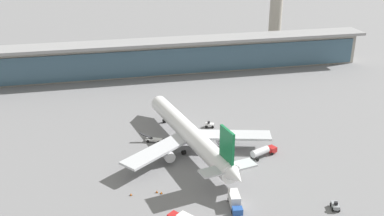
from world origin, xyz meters
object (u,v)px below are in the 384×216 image
Objects in this scene: airliner_on_stand at (191,135)px; service_truck_mid_apron_red at (263,151)px; safety_cone_alpha at (161,193)px; safety_cone_charlie at (157,192)px; service_truck_under_wing_white at (153,139)px; service_truck_at_far_stand_grey at (335,206)px; service_truck_by_tail_white at (210,125)px; safety_cone_bravo at (131,194)px; service_truck_on_taxiway_blue at (235,201)px.

service_truck_mid_apron_red is (18.87, -8.16, -3.29)m from airliner_on_stand.
safety_cone_charlie is at bearing 144.64° from safety_cone_alpha.
safety_cone_alpha is (-2.02, -28.02, -0.49)m from service_truck_under_wing_white.
service_truck_mid_apron_red is at bearing 105.34° from service_truck_at_far_stand_grey.
service_truck_by_tail_white is 43.86m from safety_cone_bravo.
service_truck_under_wing_white is at bearing 110.45° from service_truck_on_taxiway_blue.
service_truck_by_tail_white is at bearing 49.54° from safety_cone_bravo.
airliner_on_stand is 18.20× the size of service_truck_by_tail_white.
service_truck_on_taxiway_blue is at bearing -69.55° from service_truck_under_wing_white.
service_truck_mid_apron_red is at bearing -28.84° from service_truck_under_wing_white.
service_truck_on_taxiway_blue reaches higher than safety_cone_alpha.
airliner_on_stand is 18.42× the size of service_truck_at_far_stand_grey.
airliner_on_stand reaches higher than service_truck_mid_apron_red.
safety_cone_bravo is at bearing 156.77° from service_truck_on_taxiway_blue.
airliner_on_stand is 23.96m from safety_cone_charlie.
service_truck_on_taxiway_blue reaches higher than safety_cone_bravo.
airliner_on_stand reaches higher than safety_cone_charlie.
service_truck_mid_apron_red reaches higher than service_truck_by_tail_white.
airliner_on_stand is at bearing 156.60° from service_truck_mid_apron_red.
airliner_on_stand is 29.79m from service_truck_on_taxiway_blue.
service_truck_under_wing_white is at bearing 85.88° from safety_cone_alpha.
service_truck_mid_apron_red is 33.14m from safety_cone_alpha.
airliner_on_stand is 44.11m from service_truck_at_far_stand_grey.
service_truck_under_wing_white reaches higher than safety_cone_bravo.
safety_cone_charlie is at bearing -123.33° from airliner_on_stand.
safety_cone_charlie is (-39.19, 15.56, -0.56)m from service_truck_at_far_stand_grey.
service_truck_at_far_stand_grey is at bearing -21.66° from safety_cone_charlie.
service_truck_by_tail_white is (19.15, 6.26, 0.07)m from service_truck_under_wing_white.
service_truck_mid_apron_red is 1.17× the size of service_truck_on_taxiway_blue.
airliner_on_stand is 13.22m from service_truck_under_wing_white.
airliner_on_stand is 20.82m from service_truck_mid_apron_red.
service_truck_under_wing_white reaches higher than service_truck_by_tail_white.
service_truck_under_wing_white is at bearing 142.21° from airliner_on_stand.
safety_cone_bravo is at bearing -108.96° from service_truck_under_wing_white.
airliner_on_stand is 27.73m from safety_cone_bravo.
airliner_on_stand is at bearing 56.67° from safety_cone_charlie.
service_truck_on_taxiway_blue is at bearing -30.04° from safety_cone_charlie.
safety_cone_bravo is 1.00× the size of safety_cone_charlie.
airliner_on_stand reaches higher than service_truck_at_far_stand_grey.
airliner_on_stand is 84.50× the size of safety_cone_alpha.
airliner_on_stand reaches higher than safety_cone_bravo.
safety_cone_alpha is at bearing -121.70° from service_truck_by_tail_white.
safety_cone_alpha is 7.35m from safety_cone_bravo.
service_truck_mid_apron_red is 24.12m from service_truck_by_tail_white.
service_truck_by_tail_white is 4.64× the size of safety_cone_alpha.
safety_cone_bravo is at bearing -130.46° from service_truck_by_tail_white.
safety_cone_charlie is (-0.99, 0.70, 0.00)m from safety_cone_alpha.
safety_cone_bravo is at bearing 172.94° from safety_cone_alpha.
airliner_on_stand is 24.03m from safety_cone_alpha.
service_truck_under_wing_white is at bearing -161.91° from service_truck_by_tail_white.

